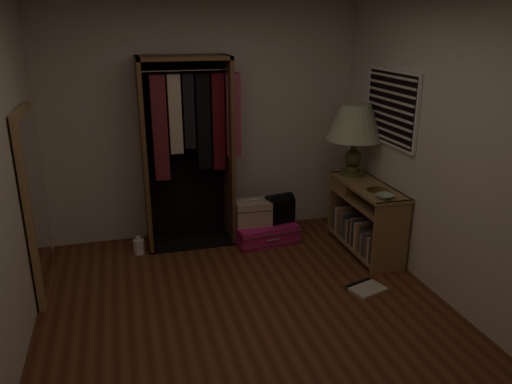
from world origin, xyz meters
TOP-DOWN VIEW (x-y plane):
  - ground at (0.00, 0.00)m, footprint 4.00×4.00m
  - room_walls at (0.08, 0.04)m, footprint 3.52×4.02m
  - console_bookshelf at (1.54, 1.04)m, footprint 0.42×1.12m
  - open_wardrobe at (-0.20, 1.77)m, footprint 1.05×0.50m
  - floor_mirror at (-1.70, 1.00)m, footprint 0.06×0.80m
  - pink_suitcase at (0.55, 1.54)m, footprint 0.76×0.59m
  - train_case at (0.43, 1.55)m, footprint 0.41×0.29m
  - black_bag at (0.74, 1.54)m, footprint 0.33×0.25m
  - table_lamp at (1.54, 1.39)m, footprint 0.70×0.70m
  - brass_tray at (1.54, 0.80)m, footprint 0.24×0.24m
  - ceramic_bowl at (1.49, 0.57)m, footprint 0.21×0.21m
  - white_jug at (-0.84, 1.56)m, footprint 0.14×0.14m
  - floor_book at (1.16, 0.22)m, footprint 0.38×0.34m

SIDE VIEW (x-z plane):
  - ground at x=0.00m, z-range 0.00..0.00m
  - floor_book at x=1.16m, z-range 0.00..0.03m
  - white_jug at x=-0.84m, z-range -0.02..0.18m
  - pink_suitcase at x=0.55m, z-range 0.00..0.22m
  - train_case at x=0.43m, z-range 0.21..0.50m
  - black_bag at x=0.74m, z-range 0.22..0.55m
  - console_bookshelf at x=1.54m, z-range 0.01..0.76m
  - brass_tray at x=1.54m, z-range 0.75..0.76m
  - ceramic_bowl at x=1.49m, z-range 0.75..0.79m
  - floor_mirror at x=-1.70m, z-range 0.00..1.70m
  - open_wardrobe at x=-0.20m, z-range 0.18..2.23m
  - table_lamp at x=1.54m, z-range 0.93..1.71m
  - room_walls at x=0.08m, z-range 0.20..2.80m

